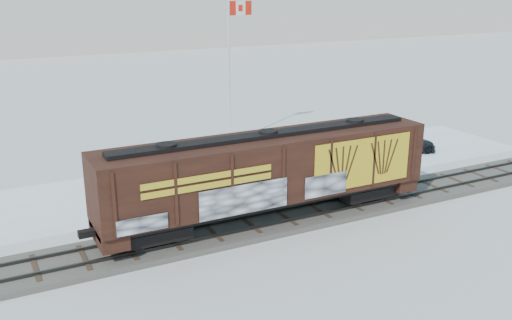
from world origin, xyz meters
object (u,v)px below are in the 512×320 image
flagpole (231,93)px  car_silver (221,163)px  car_dark (404,143)px  hopper_railcar (268,171)px  car_white (311,159)px

flagpole → car_silver: flagpole is taller
car_silver → car_dark: 13.71m
flagpole → car_silver: (-3.66, -6.27, -3.15)m
hopper_railcar → car_dark: hopper_railcar is taller
car_white → flagpole: bearing=10.9°
flagpole → car_white: 9.05m
car_silver → car_white: (5.48, -2.05, 0.07)m
flagpole → car_dark: 13.08m
car_white → car_dark: size_ratio=1.01×
car_white → car_dark: 8.14m
flagpole → car_silver: 7.92m
hopper_railcar → car_silver: (1.16, 8.46, -2.15)m
car_dark → car_silver: bearing=104.6°
hopper_railcar → car_white: bearing=44.0°
car_silver → car_dark: size_ratio=0.88×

